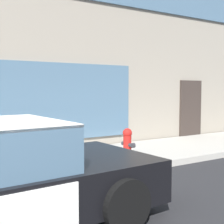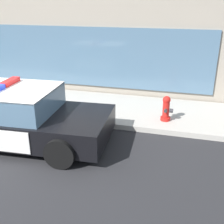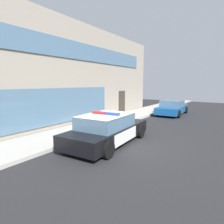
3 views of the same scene
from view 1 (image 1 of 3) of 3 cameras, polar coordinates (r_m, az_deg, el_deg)
fire_hydrant at (r=7.33m, az=2.86°, el=-5.90°), size 0.34×0.39×0.73m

